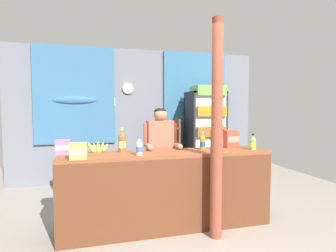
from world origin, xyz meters
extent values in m
plane|color=gray|center=(0.00, 1.19, 0.00)|extent=(7.71, 7.71, 0.00)
cube|color=slate|center=(0.00, 3.02, 1.39)|extent=(5.26, 0.12, 2.78)
cube|color=teal|center=(-1.30, 2.93, 1.81)|extent=(1.55, 0.04, 1.96)
ellipsoid|color=teal|center=(-1.30, 2.91, 1.71)|extent=(0.85, 0.10, 0.16)
cube|color=teal|center=(1.25, 2.93, 1.81)|extent=(1.43, 0.04, 1.96)
ellipsoid|color=teal|center=(1.25, 2.91, 1.71)|extent=(0.79, 0.10, 0.16)
cylinder|color=tan|center=(-0.24, 2.94, 1.97)|extent=(0.24, 0.03, 0.24)
cylinder|color=white|center=(-0.24, 2.93, 1.97)|extent=(0.20, 0.01, 0.20)
cube|color=beige|center=(-0.63, 2.94, 1.68)|extent=(0.24, 0.02, 0.18)
cube|color=brown|center=(-0.01, 0.54, 0.96)|extent=(2.66, 0.55, 0.04)
cube|color=brown|center=(-0.01, 0.29, 0.47)|extent=(2.66, 0.04, 0.94)
cube|color=brown|center=(-1.30, 0.54, 0.47)|extent=(0.08, 0.49, 0.94)
cube|color=brown|center=(1.28, 0.54, 0.47)|extent=(0.08, 0.49, 0.94)
cylinder|color=brown|center=(0.47, 0.13, 0.64)|extent=(0.14, 0.14, 1.29)
cylinder|color=brown|center=(0.47, 0.13, 1.93)|extent=(0.13, 0.13, 1.29)
ellipsoid|color=brown|center=(0.53, 0.13, 1.31)|extent=(0.06, 0.05, 0.08)
cube|color=#232328|center=(1.32, 2.77, 0.94)|extent=(0.73, 0.04, 1.89)
cube|color=#232328|center=(0.97, 2.48, 0.94)|extent=(0.04, 0.61, 1.89)
cube|color=#232328|center=(1.66, 2.48, 0.94)|extent=(0.04, 0.61, 1.89)
cube|color=#232328|center=(1.32, 2.48, 1.87)|extent=(0.73, 0.61, 0.04)
cube|color=#232328|center=(1.32, 2.48, 0.04)|extent=(0.73, 0.61, 0.08)
cube|color=silver|center=(1.32, 2.19, 0.99)|extent=(0.67, 0.02, 1.73)
cylinder|color=#B7B7BC|center=(1.62, 2.15, 0.94)|extent=(0.02, 0.02, 0.40)
cube|color=silver|center=(1.32, 2.48, 0.56)|extent=(0.65, 0.53, 0.02)
cube|color=black|center=(1.32, 2.36, 0.67)|extent=(0.61, 0.49, 0.20)
cube|color=silver|center=(1.32, 2.48, 0.97)|extent=(0.65, 0.53, 0.02)
cube|color=brown|center=(1.32, 2.36, 1.08)|extent=(0.61, 0.49, 0.20)
cube|color=silver|center=(1.32, 2.48, 1.38)|extent=(0.65, 0.53, 0.02)
cube|color=orange|center=(1.32, 2.36, 1.49)|extent=(0.61, 0.49, 0.20)
cube|color=silver|center=(1.32, 2.48, 1.79)|extent=(0.65, 0.53, 0.02)
cube|color=#75C64C|center=(1.32, 2.36, 1.90)|extent=(0.61, 0.49, 0.20)
cube|color=brown|center=(0.32, 2.63, 0.66)|extent=(0.04, 0.28, 1.33)
cube|color=brown|center=(0.76, 2.63, 0.66)|extent=(0.04, 0.28, 1.33)
cube|color=brown|center=(0.54, 2.63, 1.13)|extent=(0.44, 0.28, 0.02)
cylinder|color=#75C64C|center=(0.47, 2.63, 1.21)|extent=(0.07, 0.07, 0.13)
cylinder|color=#75C64C|center=(0.61, 2.63, 1.21)|extent=(0.06, 0.06, 0.15)
cube|color=brown|center=(0.54, 2.63, 0.73)|extent=(0.44, 0.28, 0.02)
cylinder|color=black|center=(0.47, 2.63, 0.81)|extent=(0.06, 0.06, 0.15)
cylinder|color=orange|center=(0.61, 2.63, 0.80)|extent=(0.06, 0.06, 0.12)
cube|color=brown|center=(0.54, 2.63, 0.33)|extent=(0.44, 0.28, 0.02)
cylinder|color=#56286B|center=(0.47, 2.63, 0.42)|extent=(0.07, 0.07, 0.16)
cylinder|color=black|center=(0.61, 2.63, 0.41)|extent=(0.05, 0.05, 0.13)
cube|color=#3884D6|center=(-1.23, 1.99, 0.44)|extent=(0.61, 0.61, 0.04)
cube|color=#3884D6|center=(-1.34, 2.15, 0.66)|extent=(0.36, 0.27, 0.40)
cylinder|color=#3884D6|center=(-1.27, 1.73, 0.22)|extent=(0.04, 0.04, 0.44)
cylinder|color=#3884D6|center=(-0.96, 1.94, 0.22)|extent=(0.04, 0.04, 0.44)
cylinder|color=#3884D6|center=(-1.49, 2.04, 0.22)|extent=(0.04, 0.04, 0.44)
cylinder|color=#3884D6|center=(-1.18, 2.26, 0.22)|extent=(0.04, 0.04, 0.44)
cube|color=#3884D6|center=(-1.39, 1.88, 0.56)|extent=(0.26, 0.35, 0.03)
cube|color=#3884D6|center=(-1.06, 2.11, 0.56)|extent=(0.26, 0.35, 0.03)
cylinder|color=#28282D|center=(-0.09, 0.97, 0.40)|extent=(0.11, 0.11, 0.79)
cylinder|color=#28282D|center=(0.07, 0.97, 0.40)|extent=(0.11, 0.11, 0.79)
cube|color=#D15B47|center=(-0.01, 0.97, 1.08)|extent=(0.38, 0.20, 0.57)
sphere|color=#997051|center=(-0.01, 0.97, 1.45)|extent=(0.19, 0.19, 0.19)
ellipsoid|color=black|center=(-0.01, 0.98, 1.49)|extent=(0.18, 0.18, 0.10)
cylinder|color=#D15B47|center=(-0.21, 0.97, 1.17)|extent=(0.08, 0.08, 0.31)
cylinder|color=#997051|center=(-0.21, 0.82, 1.02)|extent=(0.07, 0.26, 0.07)
sphere|color=#997051|center=(-0.21, 0.69, 1.02)|extent=(0.08, 0.08, 0.08)
cylinder|color=#D15B47|center=(0.20, 0.97, 1.17)|extent=(0.08, 0.08, 0.31)
cylinder|color=#997051|center=(0.20, 0.82, 1.02)|extent=(0.07, 0.26, 0.07)
sphere|color=#997051|center=(0.20, 0.69, 1.02)|extent=(0.08, 0.08, 0.08)
cylinder|color=brown|center=(-0.57, 0.71, 1.08)|extent=(0.09, 0.09, 0.19)
cone|color=brown|center=(-0.57, 0.71, 1.22)|extent=(0.09, 0.09, 0.09)
cylinder|color=#E5CC4C|center=(-0.57, 0.71, 1.27)|extent=(0.04, 0.04, 0.03)
cylinder|color=#E5D166|center=(-0.57, 0.71, 1.08)|extent=(0.09, 0.09, 0.09)
cylinder|color=orange|center=(0.50, 0.62, 1.06)|extent=(0.07, 0.07, 0.15)
cone|color=orange|center=(0.50, 0.62, 1.17)|extent=(0.07, 0.07, 0.07)
cylinder|color=white|center=(0.50, 0.62, 1.21)|extent=(0.03, 0.03, 0.02)
cylinder|color=#194C99|center=(0.50, 0.62, 1.06)|extent=(0.07, 0.07, 0.07)
cylinder|color=#75C64C|center=(1.16, 0.44, 1.05)|extent=(0.07, 0.07, 0.13)
cone|color=#75C64C|center=(1.16, 0.44, 1.15)|extent=(0.07, 0.07, 0.06)
cylinder|color=black|center=(1.16, 0.44, 1.19)|extent=(0.03, 0.03, 0.02)
cylinder|color=yellow|center=(1.16, 0.44, 1.05)|extent=(0.08, 0.08, 0.06)
cylinder|color=silver|center=(-0.40, 0.39, 1.05)|extent=(0.07, 0.07, 0.14)
cone|color=silver|center=(-0.40, 0.39, 1.16)|extent=(0.07, 0.07, 0.07)
cylinder|color=blue|center=(-0.40, 0.39, 1.20)|extent=(0.03, 0.03, 0.02)
cylinder|color=blue|center=(-0.40, 0.39, 1.05)|extent=(0.07, 0.07, 0.06)
cube|color=#EAD14C|center=(-1.08, 0.34, 1.07)|extent=(0.18, 0.15, 0.18)
cube|color=#FFFF8C|center=(-1.08, 0.27, 1.07)|extent=(0.16, 0.00, 0.06)
cube|color=#E5422D|center=(0.97, 0.71, 1.10)|extent=(0.18, 0.13, 0.25)
cube|color=#FF826D|center=(0.97, 0.64, 1.10)|extent=(0.16, 0.00, 0.09)
cube|color=#B76699|center=(-1.28, 0.71, 1.07)|extent=(0.17, 0.16, 0.18)
cube|color=#F7A5D8|center=(-1.28, 0.63, 1.07)|extent=(0.16, 0.00, 0.06)
ellipsoid|color=#B7C647|center=(-0.96, 0.74, 1.05)|extent=(0.11, 0.03, 0.15)
ellipsoid|color=#B7C647|center=(-0.91, 0.75, 1.04)|extent=(0.06, 0.05, 0.13)
ellipsoid|color=#B7C647|center=(-0.87, 0.74, 1.05)|extent=(0.05, 0.04, 0.15)
ellipsoid|color=#B7C647|center=(-0.83, 0.75, 1.04)|extent=(0.07, 0.04, 0.14)
ellipsoid|color=#B7C647|center=(-0.78, 0.75, 1.03)|extent=(0.10, 0.04, 0.12)
cylinder|color=olive|center=(-0.87, 0.75, 1.11)|extent=(0.02, 0.02, 0.05)
camera|label=1|loc=(-0.88, -2.73, 1.53)|focal=28.60mm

